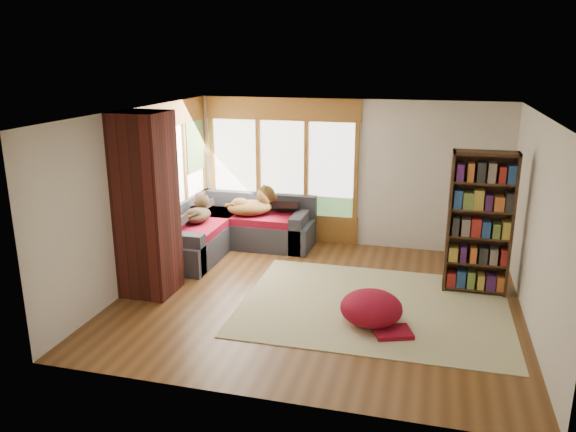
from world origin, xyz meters
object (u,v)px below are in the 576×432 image
at_px(sectional_sofa, 230,232).
at_px(area_rug, 374,306).
at_px(brick_chimney, 146,205).
at_px(pouf, 371,307).
at_px(bookshelf, 480,224).
at_px(dog_tan, 254,205).
at_px(dog_brindle, 198,213).

bearing_deg(sectional_sofa, area_rug, -34.63).
relative_size(brick_chimney, pouf, 3.26).
relative_size(area_rug, pouf, 4.51).
relative_size(bookshelf, pouf, 2.58).
xyz_separation_m(brick_chimney, dog_tan, (0.83, 2.26, -0.53)).
height_order(area_rug, dog_brindle, dog_brindle).
bearing_deg(sectional_sofa, pouf, -41.55).
bearing_deg(bookshelf, brick_chimney, -165.44).
relative_size(bookshelf, dog_brindle, 2.81).
bearing_deg(sectional_sofa, bookshelf, -14.12).
relative_size(sectional_sofa, bookshelf, 1.07).
xyz_separation_m(brick_chimney, dog_brindle, (0.03, 1.68, -0.57)).
height_order(brick_chimney, sectional_sofa, brick_chimney).
bearing_deg(dog_brindle, brick_chimney, 175.41).
bearing_deg(pouf, bookshelf, 46.49).
bearing_deg(area_rug, dog_tan, 140.22).
distance_m(sectional_sofa, bookshelf, 4.25).
bearing_deg(pouf, area_rug, 91.46).
height_order(bookshelf, dog_tan, bookshelf).
height_order(bookshelf, dog_brindle, bookshelf).
distance_m(sectional_sofa, pouf, 3.58).
height_order(sectional_sofa, area_rug, sectional_sofa).
bearing_deg(dog_tan, dog_brindle, -168.62).
bearing_deg(dog_brindle, sectional_sofa, -52.66).
distance_m(area_rug, bookshelf, 1.91).
relative_size(bookshelf, dog_tan, 2.20).
relative_size(brick_chimney, dog_tan, 2.77).
bearing_deg(brick_chimney, area_rug, 5.31).
bearing_deg(brick_chimney, dog_brindle, 89.09).
xyz_separation_m(pouf, dog_brindle, (-3.18, 1.90, 0.50)).
xyz_separation_m(pouf, dog_tan, (-2.38, 2.49, 0.54)).
xyz_separation_m(area_rug, dog_brindle, (-3.17, 1.39, 0.72)).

